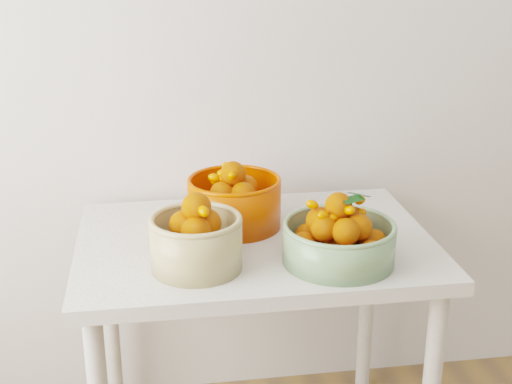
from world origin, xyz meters
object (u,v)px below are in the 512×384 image
at_px(table, 255,269).
at_px(bowl_green, 339,239).
at_px(bowl_orange, 234,201).
at_px(bowl_cream, 197,240).

relative_size(table, bowl_green, 3.04).
xyz_separation_m(table, bowl_green, (0.19, -0.18, 0.16)).
bearing_deg(bowl_green, bowl_orange, 130.10).
height_order(bowl_cream, bowl_green, bowl_cream).
height_order(table, bowl_cream, bowl_cream).
bearing_deg(table, bowl_orange, 114.28).
xyz_separation_m(table, bowl_cream, (-0.18, -0.16, 0.17)).
bearing_deg(bowl_orange, bowl_green, -49.90).
relative_size(bowl_cream, bowl_orange, 0.68).
xyz_separation_m(bowl_cream, bowl_orange, (0.13, 0.27, 0.00)).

